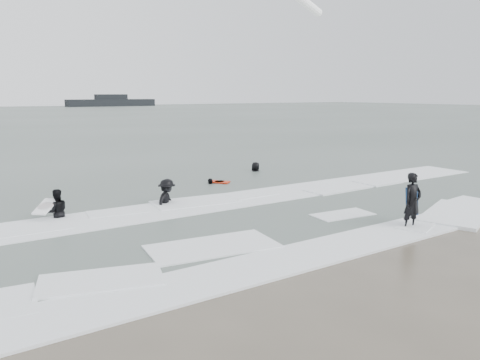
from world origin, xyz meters
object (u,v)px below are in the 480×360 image
surfer_centre (411,229)px  surfer_right_far (256,172)px  surfer_wading (58,219)px  surfer_breaker (167,205)px  vessel_horizon (111,102)px  surfer_right_near (210,185)px

surfer_centre → surfer_right_far: bearing=84.1°
surfer_centre → surfer_wading: 12.18m
surfer_wading → surfer_right_far: size_ratio=0.95×
surfer_breaker → vessel_horizon: vessel_horizon is taller
surfer_wading → vessel_horizon: bearing=-105.5°
surfer_wading → surfer_right_near: surfer_wading is taller
vessel_horizon → surfer_right_far: bearing=-104.5°
surfer_breaker → vessel_horizon: size_ratio=0.07×
surfer_breaker → surfer_centre: bearing=-94.0°
surfer_centre → surfer_right_near: 10.29m
surfer_centre → vessel_horizon: size_ratio=0.07×
surfer_centre → vessel_horizon: vessel_horizon is taller
vessel_horizon → surfer_breaker: bearing=-106.9°
surfer_right_near → surfer_right_far: bearing=146.0°
surfer_breaker → surfer_wading: bearing=136.7°
surfer_right_near → surfer_breaker: bearing=-21.3°
surfer_wading → surfer_right_near: size_ratio=1.11×
surfer_centre → surfer_wading: size_ratio=1.15×
surfer_right_near → vessel_horizon: 142.28m
surfer_centre → surfer_wading: surfer_centre is taller
surfer_centre → surfer_right_near: surfer_centre is taller
surfer_breaker → surfer_right_near: surfer_breaker is taller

